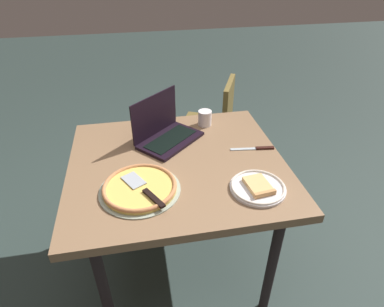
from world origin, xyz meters
The scene contains 8 objects.
ground_plane centered at (0.00, 0.00, 0.00)m, with size 12.00×12.00×0.00m, color #2E3D3A.
dining_table centered at (0.00, 0.00, 0.69)m, with size 1.08×0.97×0.77m.
laptop centered at (0.03, -0.22, 0.82)m, with size 0.40×0.39×0.25m.
pizza_plate centered at (-0.33, 0.28, 0.78)m, with size 0.25×0.25×0.04m.
pizza_tray centered at (0.20, 0.19, 0.79)m, with size 0.36×0.36×0.04m.
table_knife centered at (-0.44, -0.04, 0.77)m, with size 0.24×0.05×0.01m.
drink_cup centered at (-0.22, -0.35, 0.81)m, with size 0.08×0.08×0.09m.
chair_near centered at (-0.42, -0.89, 0.48)m, with size 0.51×0.51×0.83m.
Camera 1 is at (0.17, 1.31, 1.71)m, focal length 30.08 mm.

